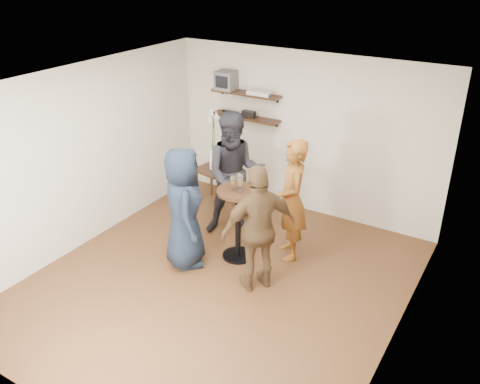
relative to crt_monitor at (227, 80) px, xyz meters
The scene contains 18 objects.
room 2.83m from the crt_monitor, 60.06° to the right, with size 4.58×5.08×2.68m.
shelf_upper 0.40m from the crt_monitor, ahead, with size 1.20×0.25×0.04m, color black.
shelf_lower 0.68m from the crt_monitor, ahead, with size 1.20×0.25×0.04m, color black.
crt_monitor is the anchor object (origin of this frame).
dvd_deck 0.65m from the crt_monitor, ahead, with size 0.40×0.24×0.06m, color silver.
radio 0.66m from the crt_monitor, ahead, with size 0.22×0.10×0.10m, color black.
power_strip 0.54m from the crt_monitor, 60.42° to the left, with size 0.30×0.05×0.03m, color black.
side_table 1.56m from the crt_monitor, 85.40° to the right, with size 0.62×0.62×0.64m.
vase_lilies 1.14m from the crt_monitor, 85.54° to the right, with size 0.20×0.21×1.07m.
drinks_table 2.52m from the crt_monitor, 53.61° to the right, with size 0.57×0.57×1.05m.
wine_glass_fl 2.28m from the crt_monitor, 55.31° to the right, with size 0.07×0.07×0.20m.
wine_glass_fr 2.34m from the crt_monitor, 52.93° to the right, with size 0.07×0.07×0.21m.
wine_glass_bl 2.22m from the crt_monitor, 53.07° to the right, with size 0.06×0.06×0.19m.
wine_glass_br 2.30m from the crt_monitor, 52.79° to the right, with size 0.07×0.07×0.22m.
person_plaid 2.54m from the crt_monitor, 34.69° to the right, with size 0.63×0.41×1.73m, color red.
person_dark 1.76m from the crt_monitor, 52.58° to the right, with size 0.92×0.72×1.89m, color black.
person_navy 2.60m from the crt_monitor, 71.98° to the right, with size 0.83×0.54×1.69m, color black.
person_brown 3.08m from the crt_monitor, 49.63° to the right, with size 0.99×0.41×1.68m, color #4F3922.
Camera 1 is at (3.09, -4.55, 3.96)m, focal length 38.00 mm.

